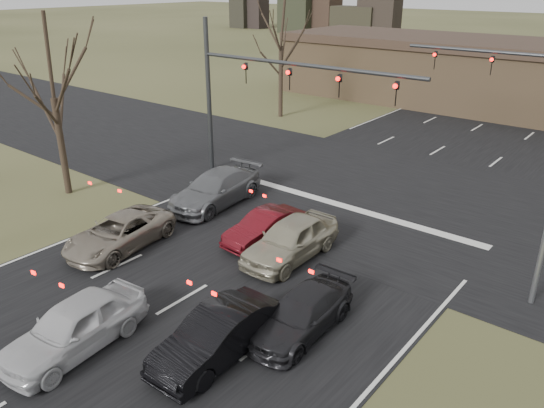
{
  "coord_description": "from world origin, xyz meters",
  "views": [
    {
      "loc": [
        11.55,
        -6.71,
        9.74
      ],
      "look_at": [
        0.2,
        7.47,
        2.0
      ],
      "focal_mm": 35.0,
      "sensor_mm": 36.0,
      "label": 1
    }
  ],
  "objects_px": {
    "car_grey_ahead": "(216,189)",
    "car_silver_suv": "(119,233)",
    "car_silver_ahead": "(291,239)",
    "car_red_ahead": "(265,227)",
    "car_charcoal_sedan": "(301,314)",
    "building": "(540,79)",
    "car_white_sedan": "(74,326)",
    "car_black_hatch": "(217,335)",
    "mast_arm_near": "(256,83)"
  },
  "relations": [
    {
      "from": "car_white_sedan",
      "to": "car_silver_ahead",
      "type": "relative_size",
      "value": 0.97
    },
    {
      "from": "car_charcoal_sedan",
      "to": "car_red_ahead",
      "type": "bearing_deg",
      "value": 137.91
    },
    {
      "from": "car_white_sedan",
      "to": "car_charcoal_sedan",
      "type": "distance_m",
      "value": 6.48
    },
    {
      "from": "building",
      "to": "car_silver_suv",
      "type": "relative_size",
      "value": 9.11
    },
    {
      "from": "car_silver_suv",
      "to": "car_black_hatch",
      "type": "relative_size",
      "value": 1.1
    },
    {
      "from": "car_grey_ahead",
      "to": "car_silver_ahead",
      "type": "height_order",
      "value": "car_silver_ahead"
    },
    {
      "from": "car_black_hatch",
      "to": "car_charcoal_sedan",
      "type": "bearing_deg",
      "value": 63.36
    },
    {
      "from": "car_charcoal_sedan",
      "to": "car_silver_ahead",
      "type": "bearing_deg",
      "value": 128.99
    },
    {
      "from": "building",
      "to": "car_white_sedan",
      "type": "xyz_separation_m",
      "value": [
        -2.5,
        -38.55,
        -1.92
      ]
    },
    {
      "from": "car_charcoal_sedan",
      "to": "car_red_ahead",
      "type": "relative_size",
      "value": 1.09
    },
    {
      "from": "car_grey_ahead",
      "to": "car_silver_suv",
      "type": "bearing_deg",
      "value": -93.36
    },
    {
      "from": "building",
      "to": "car_black_hatch",
      "type": "height_order",
      "value": "building"
    },
    {
      "from": "building",
      "to": "car_silver_suv",
      "type": "bearing_deg",
      "value": -101.07
    },
    {
      "from": "building",
      "to": "car_charcoal_sedan",
      "type": "distance_m",
      "value": 34.02
    },
    {
      "from": "mast_arm_near",
      "to": "car_charcoal_sedan",
      "type": "bearing_deg",
      "value": -43.95
    },
    {
      "from": "building",
      "to": "car_white_sedan",
      "type": "bearing_deg",
      "value": -93.71
    },
    {
      "from": "car_white_sedan",
      "to": "car_silver_ahead",
      "type": "bearing_deg",
      "value": 73.46
    },
    {
      "from": "building",
      "to": "car_charcoal_sedan",
      "type": "bearing_deg",
      "value": -86.62
    },
    {
      "from": "car_silver_suv",
      "to": "car_charcoal_sedan",
      "type": "height_order",
      "value": "car_silver_suv"
    },
    {
      "from": "mast_arm_near",
      "to": "car_silver_suv",
      "type": "distance_m",
      "value": 10.03
    },
    {
      "from": "building",
      "to": "car_silver_suv",
      "type": "distance_m",
      "value": 34.68
    },
    {
      "from": "car_silver_suv",
      "to": "car_grey_ahead",
      "type": "relative_size",
      "value": 0.89
    },
    {
      "from": "car_silver_ahead",
      "to": "mast_arm_near",
      "type": "bearing_deg",
      "value": 138.15
    },
    {
      "from": "car_silver_suv",
      "to": "car_grey_ahead",
      "type": "distance_m",
      "value": 5.5
    },
    {
      "from": "car_red_ahead",
      "to": "car_charcoal_sedan",
      "type": "bearing_deg",
      "value": -36.22
    },
    {
      "from": "mast_arm_near",
      "to": "car_grey_ahead",
      "type": "bearing_deg",
      "value": -82.99
    },
    {
      "from": "car_white_sedan",
      "to": "building",
      "type": "bearing_deg",
      "value": 80.59
    },
    {
      "from": "car_white_sedan",
      "to": "car_black_hatch",
      "type": "relative_size",
      "value": 1.04
    },
    {
      "from": "mast_arm_near",
      "to": "car_black_hatch",
      "type": "distance_m",
      "value": 14.58
    },
    {
      "from": "car_black_hatch",
      "to": "car_grey_ahead",
      "type": "relative_size",
      "value": 0.81
    },
    {
      "from": "building",
      "to": "mast_arm_near",
      "type": "xyz_separation_m",
      "value": [
        -7.23,
        -25.0,
        2.41
      ]
    },
    {
      "from": "car_silver_suv",
      "to": "car_red_ahead",
      "type": "xyz_separation_m",
      "value": [
        4.08,
        3.96,
        -0.02
      ]
    },
    {
      "from": "car_white_sedan",
      "to": "car_red_ahead",
      "type": "xyz_separation_m",
      "value": [
        -0.07,
        8.54,
        -0.13
      ]
    },
    {
      "from": "car_white_sedan",
      "to": "car_silver_ahead",
      "type": "xyz_separation_m",
      "value": [
        1.55,
        8.08,
        0.02
      ]
    },
    {
      "from": "car_charcoal_sedan",
      "to": "car_silver_ahead",
      "type": "height_order",
      "value": "car_silver_ahead"
    },
    {
      "from": "car_red_ahead",
      "to": "mast_arm_near",
      "type": "bearing_deg",
      "value": 137.04
    },
    {
      "from": "car_white_sedan",
      "to": "car_charcoal_sedan",
      "type": "xyz_separation_m",
      "value": [
        4.5,
        4.66,
        -0.15
      ]
    },
    {
      "from": "car_white_sedan",
      "to": "car_red_ahead",
      "type": "height_order",
      "value": "car_white_sedan"
    },
    {
      "from": "car_silver_suv",
      "to": "car_white_sedan",
      "type": "relative_size",
      "value": 1.06
    },
    {
      "from": "car_charcoal_sedan",
      "to": "car_silver_ahead",
      "type": "relative_size",
      "value": 0.91
    },
    {
      "from": "mast_arm_near",
      "to": "car_red_ahead",
      "type": "bearing_deg",
      "value": -47.09
    },
    {
      "from": "car_charcoal_sedan",
      "to": "car_silver_ahead",
      "type": "xyz_separation_m",
      "value": [
        -2.95,
        3.43,
        0.17
      ]
    },
    {
      "from": "car_grey_ahead",
      "to": "car_silver_ahead",
      "type": "distance_m",
      "value": 6.18
    },
    {
      "from": "building",
      "to": "car_black_hatch",
      "type": "bearing_deg",
      "value": -88.62
    },
    {
      "from": "car_black_hatch",
      "to": "car_red_ahead",
      "type": "distance_m",
      "value": 7.16
    },
    {
      "from": "car_black_hatch",
      "to": "car_white_sedan",
      "type": "bearing_deg",
      "value": -147.74
    },
    {
      "from": "mast_arm_near",
      "to": "car_grey_ahead",
      "type": "xyz_separation_m",
      "value": [
        0.43,
        -3.48,
        -4.31
      ]
    },
    {
      "from": "car_white_sedan",
      "to": "car_grey_ahead",
      "type": "xyz_separation_m",
      "value": [
        -4.3,
        10.07,
        0.01
      ]
    },
    {
      "from": "car_grey_ahead",
      "to": "car_red_ahead",
      "type": "bearing_deg",
      "value": -24.91
    },
    {
      "from": "mast_arm_near",
      "to": "car_black_hatch",
      "type": "xyz_separation_m",
      "value": [
        8.1,
        -11.3,
        -4.38
      ]
    }
  ]
}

